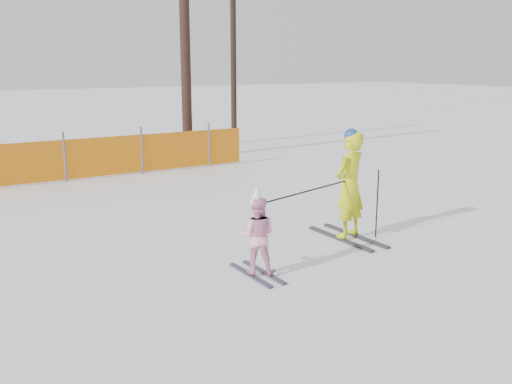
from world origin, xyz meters
TOP-DOWN VIEW (x-y plane):
  - ground at (0.00, 0.00)m, footprint 120.00×120.00m
  - adult at (1.77, 0.42)m, footprint 0.74×1.58m
  - child at (-0.42, -0.21)m, footprint 0.67×1.06m
  - ski_poles at (1.24, 0.15)m, footprint 2.54×0.58m
  - tree_trunks at (3.88, 10.04)m, footprint 3.16×2.45m

SIDE VIEW (x-z plane):
  - ground at x=0.00m, z-range 0.00..0.00m
  - child at x=-0.42m, z-range -0.06..1.22m
  - ski_poles at x=1.24m, z-range 0.27..1.44m
  - adult at x=1.77m, z-range 0.00..1.86m
  - tree_trunks at x=3.88m, z-range -0.12..6.30m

